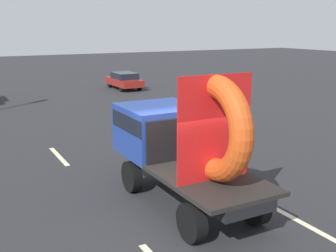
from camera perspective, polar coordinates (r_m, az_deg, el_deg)
ground_plane at (r=10.61m, az=1.96°, el=-11.25°), size 120.00×120.00×0.00m
flatbed_truck at (r=10.67m, az=1.27°, el=-1.79°), size 2.02×5.06×3.45m
lane_dash_left_far at (r=15.11m, az=-14.73°, el=-4.03°), size 0.16×2.32×0.01m
lane_dash_right_near at (r=10.27m, az=18.63°, el=-12.85°), size 0.16×2.79×0.01m
lane_dash_right_far at (r=16.82m, az=-2.93°, el=-1.82°), size 0.16×2.64×0.01m
oncoming_car at (r=30.57m, az=-6.02°, el=6.28°), size 1.57×3.67×1.20m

